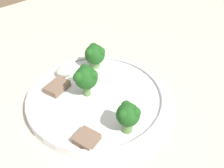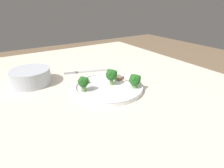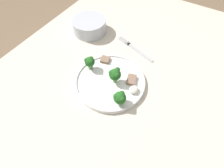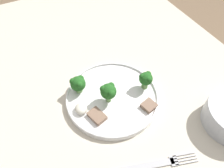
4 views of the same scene
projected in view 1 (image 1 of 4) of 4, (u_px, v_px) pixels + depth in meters
table at (78, 126)px, 0.57m from camera, size 1.38×1.00×0.72m
dinner_plate at (95, 98)px, 0.50m from camera, size 0.26×0.26×0.02m
broccoli_floret_near_rim_left at (95, 54)px, 0.55m from camera, size 0.04×0.04×0.05m
broccoli_floret_center_left at (86, 77)px, 0.48m from camera, size 0.04×0.04×0.06m
broccoli_floret_back_left at (128, 115)px, 0.41m from camera, size 0.04×0.04×0.06m
meat_slice_front_slice at (57, 87)px, 0.51m from camera, size 0.05×0.04×0.01m
meat_slice_middle_slice at (86, 139)px, 0.41m from camera, size 0.04×0.04×0.01m
sauce_dollop at (64, 71)px, 0.54m from camera, size 0.04×0.03×0.02m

